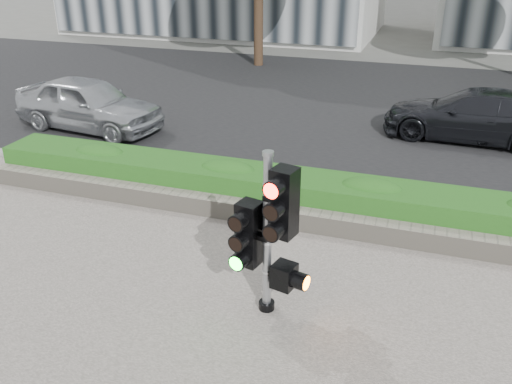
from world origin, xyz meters
TOP-DOWN VIEW (x-y plane):
  - ground at (0.00, 0.00)m, footprint 120.00×120.00m
  - road at (0.00, 10.00)m, footprint 60.00×13.00m
  - curb at (0.00, 3.15)m, footprint 60.00×0.25m
  - stone_wall at (0.00, 1.90)m, footprint 12.00×0.32m
  - hedge at (0.00, 2.55)m, footprint 12.00×1.00m
  - traffic_signal at (0.56, -0.45)m, footprint 0.84×0.67m
  - car_silver at (-6.23, 5.46)m, footprint 4.21×2.10m
  - car_dark at (3.35, 7.78)m, footprint 4.46×2.04m

SIDE VIEW (x-z plane):
  - ground at x=0.00m, z-range 0.00..0.00m
  - road at x=0.00m, z-range 0.00..0.02m
  - curb at x=0.00m, z-range 0.00..0.12m
  - stone_wall at x=0.00m, z-range 0.03..0.37m
  - hedge at x=0.00m, z-range 0.03..0.71m
  - car_dark at x=3.35m, z-range 0.02..1.28m
  - car_silver at x=-6.23m, z-range 0.02..1.40m
  - traffic_signal at x=0.56m, z-range 0.15..2.45m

